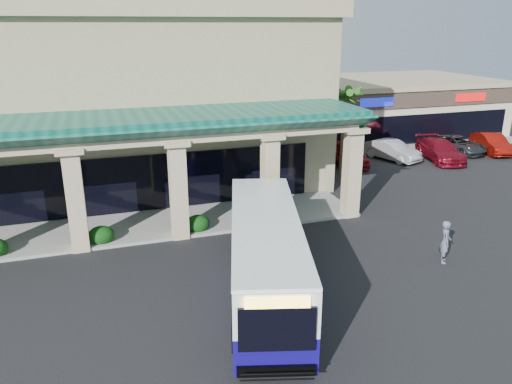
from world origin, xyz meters
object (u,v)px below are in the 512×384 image
object	(u,v)px
pedestrian	(445,242)
car_silver	(347,153)
car_gray	(457,144)
transit_bus	(266,257)
car_white	(392,150)
car_red	(440,150)
car_extra	(492,143)

from	to	relation	value
pedestrian	car_silver	world-z (taller)	pedestrian
car_gray	transit_bus	bearing A→B (deg)	-155.55
car_white	car_red	bearing A→B (deg)	-40.07
pedestrian	car_red	world-z (taller)	pedestrian
transit_bus	pedestrian	bearing A→B (deg)	16.49
transit_bus	car_silver	world-z (taller)	transit_bus
pedestrian	car_extra	distance (m)	21.77
car_red	car_silver	bearing A→B (deg)	-177.11
car_red	transit_bus	bearing A→B (deg)	-130.44
car_white	car_extra	bearing A→B (deg)	-23.38
car_silver	car_white	bearing A→B (deg)	9.26
pedestrian	car_gray	world-z (taller)	pedestrian
car_silver	car_red	size ratio (longest dim) A/B	0.93
car_extra	pedestrian	bearing A→B (deg)	-121.26
car_silver	car_white	size ratio (longest dim) A/B	1.11
car_gray	car_white	bearing A→B (deg)	171.02
car_silver	car_white	distance (m)	3.79
transit_bus	car_red	size ratio (longest dim) A/B	2.01
car_white	car_red	distance (m)	3.54
car_silver	car_extra	distance (m)	12.43
car_silver	transit_bus	bearing A→B (deg)	-118.88
car_white	car_extra	distance (m)	8.65
transit_bus	car_extra	size ratio (longest dim) A/B	2.32
car_white	car_gray	size ratio (longest dim) A/B	0.92
pedestrian	car_red	size ratio (longest dim) A/B	0.35
car_silver	car_gray	size ratio (longest dim) A/B	1.02
car_white	car_gray	bearing A→B (deg)	-16.48
transit_bus	pedestrian	size ratio (longest dim) A/B	5.73
car_silver	car_red	bearing A→B (deg)	-1.27
transit_bus	car_extra	xyz separation A→B (m)	(24.04, 14.89, -0.74)
transit_bus	car_red	bearing A→B (deg)	53.16
pedestrian	car_silver	xyz separation A→B (m)	(3.54, 15.33, -0.09)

